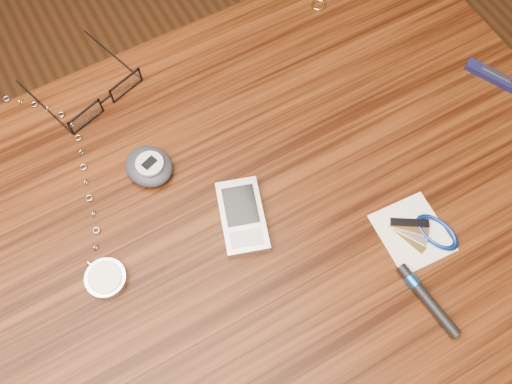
% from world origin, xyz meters
% --- Properties ---
extents(ground, '(3.80, 3.80, 0.00)m').
position_xyz_m(ground, '(0.00, 0.00, 0.00)').
color(ground, '#472814').
rests_on(ground, ground).
extents(desk, '(1.00, 0.70, 0.75)m').
position_xyz_m(desk, '(0.00, 0.00, 0.65)').
color(desk, '#3D1B09').
rests_on(desk, ground).
extents(eyeglasses, '(0.16, 0.16, 0.03)m').
position_xyz_m(eyeglasses, '(-0.06, 0.28, 0.76)').
color(eyeglasses, black).
rests_on(eyeglasses, desk).
extents(gold_ring, '(0.03, 0.03, 0.00)m').
position_xyz_m(gold_ring, '(0.30, 0.28, 0.75)').
color(gold_ring, tan).
rests_on(gold_ring, desk).
extents(pocket_watch, '(0.11, 0.38, 0.02)m').
position_xyz_m(pocket_watch, '(-0.16, 0.05, 0.76)').
color(pocket_watch, '#B8B8BC').
rests_on(pocket_watch, desk).
extents(pda_phone, '(0.08, 0.11, 0.02)m').
position_xyz_m(pda_phone, '(0.02, 0.03, 0.76)').
color(pda_phone, '#A9AAAE').
rests_on(pda_phone, desk).
extents(pedometer, '(0.08, 0.08, 0.03)m').
position_xyz_m(pedometer, '(-0.05, 0.15, 0.76)').
color(pedometer, '#20232C').
rests_on(pedometer, desk).
extents(notepad_keys, '(0.10, 0.09, 0.01)m').
position_xyz_m(notepad_keys, '(0.21, -0.10, 0.75)').
color(notepad_keys, silver).
rests_on(notepad_keys, desk).
extents(pocket_knife, '(0.05, 0.08, 0.01)m').
position_xyz_m(pocket_knife, '(0.44, 0.05, 0.75)').
color(pocket_knife, black).
rests_on(pocket_knife, desk).
extents(black_blue_pen, '(0.02, 0.10, 0.01)m').
position_xyz_m(black_blue_pen, '(0.16, -0.17, 0.76)').
color(black_blue_pen, black).
rests_on(black_blue_pen, desk).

